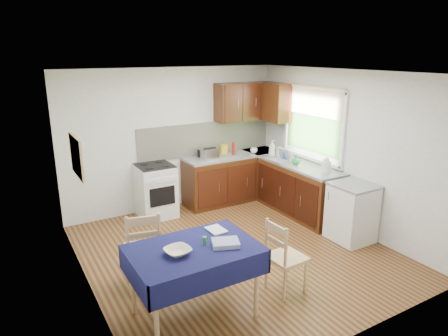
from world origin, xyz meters
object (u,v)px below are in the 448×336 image
kettle (326,166)px  dining_table (194,257)px  toaster (210,154)px  chair_near (284,255)px  sandwich_press (208,153)px  chair_far (143,247)px  dish_rack (284,159)px

kettle → dining_table: bearing=-159.7°
dining_table → toaster: 3.16m
dining_table → kettle: size_ratio=5.21×
kettle → chair_near: bearing=-146.1°
kettle → sandwich_press: bearing=123.2°
chair_far → chair_near: (1.38, -0.92, -0.04)m
sandwich_press → dining_table: bearing=-106.3°
dining_table → chair_far: (-0.28, 0.79, -0.17)m
chair_near → dining_table: bearing=79.7°
dining_table → kettle: bearing=16.8°
chair_far → sandwich_press: 2.87m
chair_far → chair_near: bearing=159.3°
toaster → kettle: 2.04m
dining_table → dish_rack: (2.75, 1.98, 0.23)m
chair_near → toaster: size_ratio=3.16×
chair_near → sandwich_press: 3.06m
dining_table → chair_near: chair_near is taller
toaster → dish_rack: size_ratio=0.63×
chair_far → chair_near: size_ratio=1.09×
chair_far → toaster: 2.74m
kettle → toaster: bearing=126.4°
toaster → sandwich_press: bearing=95.1°
dining_table → chair_far: bearing=106.1°
chair_near → dish_rack: bearing=-41.8°
sandwich_press → toaster: bearing=-92.6°
toaster → dish_rack: 1.32m
chair_far → kettle: (3.13, 0.26, 0.49)m
toaster → sandwich_press: toaster is taller
dining_table → sandwich_press: 3.31m
sandwich_press → kettle: 2.13m
chair_far → chair_near: 1.66m
dish_rack → kettle: kettle is taller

